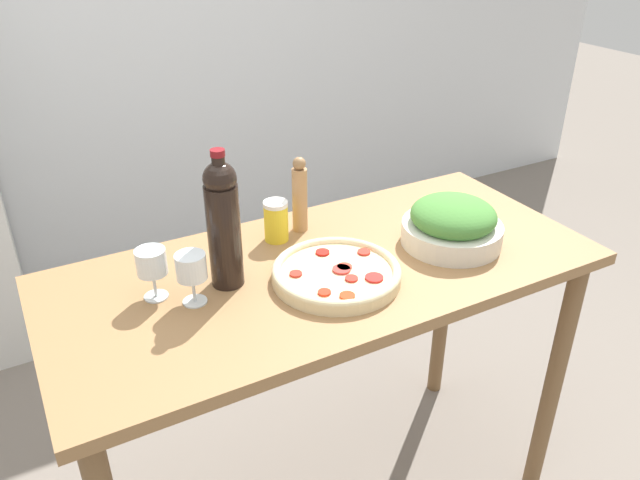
# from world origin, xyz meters

# --- Properties ---
(wall_back) EXTENTS (6.40, 0.06, 2.60)m
(wall_back) POSITION_xyz_m (0.00, 1.96, 1.30)
(wall_back) COLOR silver
(wall_back) RESTS_ON ground_plane
(prep_counter) EXTENTS (1.49, 0.67, 0.95)m
(prep_counter) POSITION_xyz_m (0.00, 0.00, 0.81)
(prep_counter) COLOR olive
(prep_counter) RESTS_ON ground_plane
(wine_bottle) EXTENTS (0.08, 0.08, 0.36)m
(wine_bottle) POSITION_xyz_m (-0.26, 0.04, 1.12)
(wine_bottle) COLOR black
(wine_bottle) RESTS_ON prep_counter
(wine_glass_near) EXTENTS (0.07, 0.07, 0.13)m
(wine_glass_near) POSITION_xyz_m (-0.37, -0.00, 1.04)
(wine_glass_near) COLOR silver
(wine_glass_near) RESTS_ON prep_counter
(wine_glass_far) EXTENTS (0.07, 0.07, 0.13)m
(wine_glass_far) POSITION_xyz_m (-0.45, 0.07, 1.04)
(wine_glass_far) COLOR silver
(wine_glass_far) RESTS_ON prep_counter
(pepper_mill) EXTENTS (0.04, 0.04, 0.23)m
(pepper_mill) POSITION_xyz_m (0.03, 0.22, 1.06)
(pepper_mill) COLOR #AD7F51
(pepper_mill) RESTS_ON prep_counter
(salad_bowl) EXTENTS (0.28, 0.28, 0.14)m
(salad_bowl) POSITION_xyz_m (0.37, -0.07, 1.01)
(salad_bowl) COLOR silver
(salad_bowl) RESTS_ON prep_counter
(homemade_pizza) EXTENTS (0.34, 0.34, 0.04)m
(homemade_pizza) POSITION_xyz_m (-0.01, -0.08, 0.97)
(homemade_pizza) COLOR beige
(homemade_pizza) RESTS_ON prep_counter
(salt_canister) EXTENTS (0.07, 0.07, 0.12)m
(salt_canister) POSITION_xyz_m (-0.06, 0.19, 1.01)
(salt_canister) COLOR yellow
(salt_canister) RESTS_ON prep_counter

